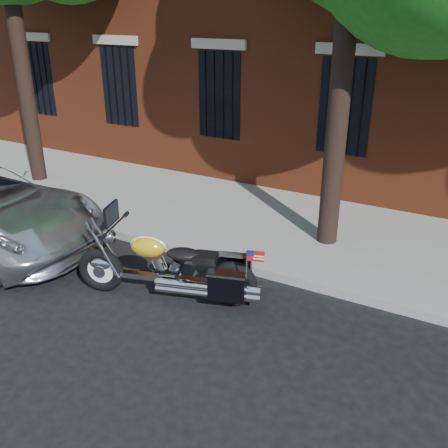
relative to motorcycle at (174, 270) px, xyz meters
The scene contains 4 objects.
ground 1.08m from the motorcycle, ahead, with size 120.00×120.00×0.00m, color black.
curb 1.69m from the motorcycle, 54.41° to the left, with size 40.00×0.16×0.15m, color gray.
sidewalk 3.37m from the motorcycle, 73.52° to the left, with size 40.00×3.60×0.15m, color gray.
motorcycle is the anchor object (origin of this frame).
Camera 1 is at (2.89, -5.31, 4.14)m, focal length 40.00 mm.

